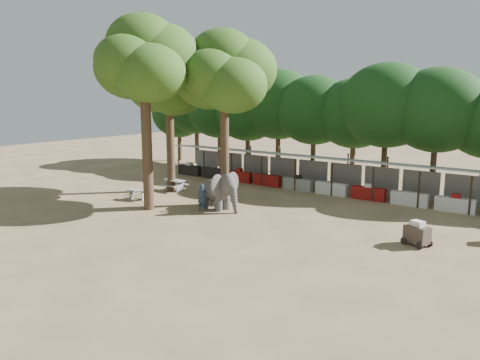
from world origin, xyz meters
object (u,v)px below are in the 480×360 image
Objects in this scene: elephant at (220,191)px; picnic_table_near at (137,193)px; handler at (202,197)px; cart_front at (417,233)px; yard_tree_left at (169,81)px; picnic_table_far at (175,184)px; yard_tree_center at (145,61)px; yard_tree_back at (224,73)px.

elephant reaches higher than picnic_table_near.
handler is 12.94m from cart_front.
yard_tree_left reaches higher than picnic_table_far.
handler is 0.95× the size of picnic_table_far.
picnic_table_near is 3.73m from picnic_table_far.
yard_tree_left is 20.59m from cart_front.
elephant is at bearing -9.05° from picnic_table_near.
elephant is at bearing 33.33° from yard_tree_center.
handler is at bearing -29.23° from yard_tree_left.
picnic_table_near is (0.43, -3.79, -7.74)m from yard_tree_left.
elephant is 1.18m from handler.
yard_tree_back reaches higher than picnic_table_near.
yard_tree_back is 6.75× the size of handler.
picnic_table_far reaches higher than picnic_table_near.
yard_tree_back is 7.54m from elephant.
handler is (6.09, -3.41, -7.36)m from yard_tree_left.
elephant is 12.23m from cart_front.
cart_front is (12.90, 1.02, -0.23)m from handler.
picnic_table_far is at bearing -10.22° from yard_tree_left.
picnic_table_far is at bearing 118.27° from yard_tree_center.
handler is at bearing 27.26° from yard_tree_center.
yard_tree_center is at bearing -126.86° from yard_tree_back.
picnic_table_near is at bearing 154.77° from yard_tree_center.
picnic_table_near is at bearing -155.08° from cart_front.
yard_tree_center is at bearing 161.21° from handler.
elephant is at bearing -158.78° from cart_front.
yard_tree_back reaches higher than elephant.
picnic_table_far is at bearing 170.59° from yard_tree_back.
elephant is at bearing -63.04° from yard_tree_back.
yard_tree_center is 18.34m from cart_front.
elephant is 6.51m from picnic_table_near.
yard_tree_back reaches higher than yard_tree_left.
yard_tree_back is 15.28m from cart_front.
yard_tree_left is at bearing 104.72° from handler.
yard_tree_center is 8.18× the size of cart_front.
picnic_table_far is (-2.66, 4.94, -8.66)m from yard_tree_center.
picnic_table_near is at bearing 137.82° from handler.
picnic_table_near is at bearing -83.47° from yard_tree_left.
yard_tree_center is at bearing -150.12° from cart_front.
picnic_table_near is 18.61m from cart_front.
yard_tree_left is at bearing -166.57° from cart_front.
yard_tree_back is at bearing 6.24° from picnic_table_near.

